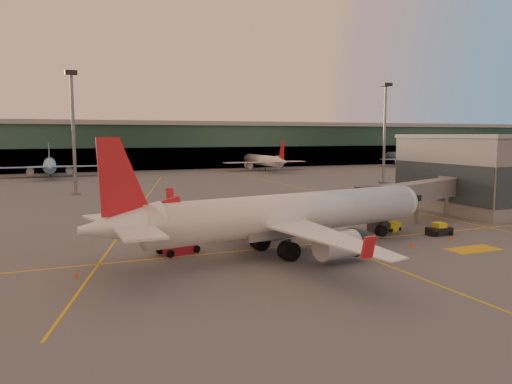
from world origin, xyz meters
name	(u,v)px	position (x,y,z in m)	size (l,w,h in m)	color
ground	(311,256)	(0.00, 0.00, 0.00)	(600.00, 600.00, 0.00)	#4C4F54
taxi_markings	(156,205)	(-7.32, 44.49, 0.01)	(100.12, 173.00, 0.01)	gold
terminal	(123,145)	(0.00, 141.79, 8.76)	(400.00, 20.00, 17.60)	#19382D
gate_building	(481,172)	(41.93, 17.93, 6.29)	(18.40, 22.40, 12.60)	slate
mast_west_near	(73,123)	(-20.00, 66.00, 14.86)	(2.40, 2.40, 25.60)	slate
mast_east_near	(385,126)	(55.00, 62.00, 14.86)	(2.40, 2.40, 25.60)	slate
distant_aircraft_row	(168,173)	(10.83, 118.00, 0.00)	(350.00, 34.00, 13.00)	#85B8DE
main_airplane	(282,216)	(-2.34, 2.29, 4.00)	(40.71, 36.90, 12.32)	white
jet_bridge	(422,193)	(24.48, 12.05, 4.22)	(25.67, 13.00, 6.03)	slate
catering_truck	(176,232)	(-12.65, 6.46, 2.29)	(5.63, 3.78, 4.02)	#B41931
gpu_cart	(392,226)	(16.34, 7.99, 0.61)	(2.37, 1.73, 1.25)	gold
pushback_tug	(439,230)	(20.14, 3.58, 0.64)	(3.13, 1.77, 1.58)	black
cone_nose	(450,238)	(19.26, 0.74, 0.25)	(0.41, 0.41, 0.53)	#E9450C
cone_tail	(76,275)	(-22.98, 1.08, 0.23)	(0.38, 0.38, 0.49)	#E9450C
cone_wing_left	(232,224)	(-1.88, 19.30, 0.28)	(0.45, 0.45, 0.58)	#E9450C
cone_fwd	(412,245)	(12.26, -0.79, 0.29)	(0.47, 0.47, 0.60)	#E9450C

